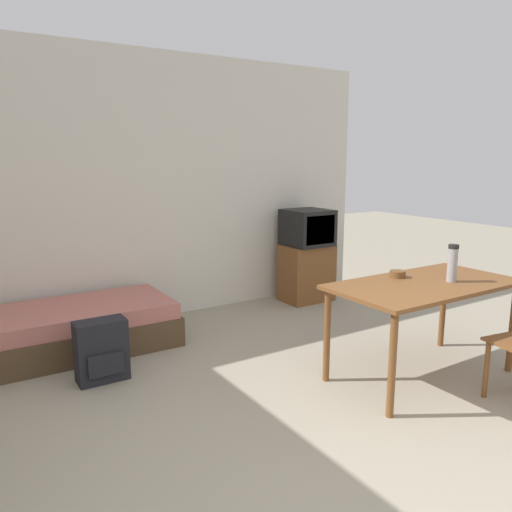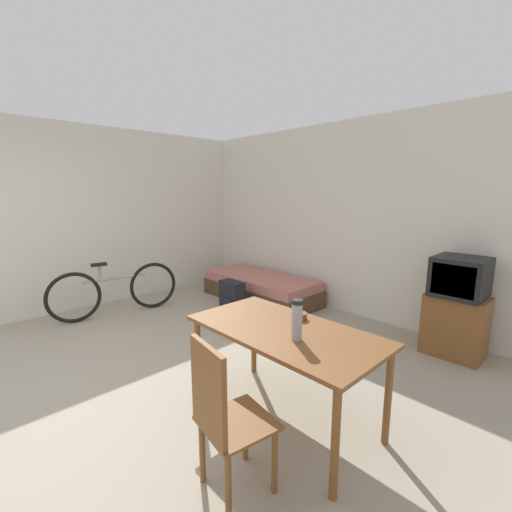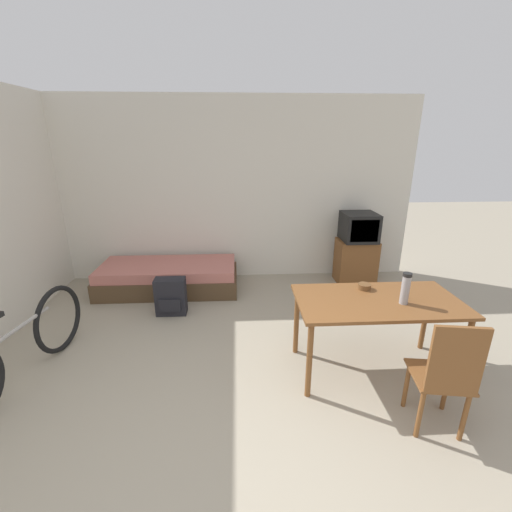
{
  "view_description": "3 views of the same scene",
  "coord_description": "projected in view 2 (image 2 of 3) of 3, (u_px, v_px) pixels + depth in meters",
  "views": [
    {
      "loc": [
        -1.55,
        -1.17,
        1.66
      ],
      "look_at": [
        0.47,
        2.02,
        0.91
      ],
      "focal_mm": 35.0,
      "sensor_mm": 36.0,
      "label": 1
    },
    {
      "loc": [
        3.03,
        -0.59,
        1.74
      ],
      "look_at": [
        0.22,
        2.1,
        1.0
      ],
      "focal_mm": 24.0,
      "sensor_mm": 36.0,
      "label": 2
    },
    {
      "loc": [
        0.21,
        -1.49,
        2.11
      ],
      "look_at": [
        0.41,
        2.04,
        0.89
      ],
      "focal_mm": 24.0,
      "sensor_mm": 36.0,
      "label": 3
    }
  ],
  "objects": [
    {
      "name": "wooden_chair",
      "position": [
        223.0,
        414.0,
        1.9
      ],
      "size": [
        0.44,
        0.44,
        0.95
      ],
      "color": "brown",
      "rests_on": "ground_plane"
    },
    {
      "name": "bicycle",
      "position": [
        116.0,
        290.0,
        4.85
      ],
      "size": [
        0.32,
        1.75,
        0.78
      ],
      "color": "black",
      "rests_on": "ground_plane"
    },
    {
      "name": "mate_bowl",
      "position": [
        299.0,
        316.0,
        2.71
      ],
      "size": [
        0.12,
        0.12,
        0.05
      ],
      "color": "brown",
      "rests_on": "dining_table"
    },
    {
      "name": "backpack",
      "position": [
        232.0,
        297.0,
        4.94
      ],
      "size": [
        0.37,
        0.22,
        0.47
      ],
      "color": "black",
      "rests_on": "ground_plane"
    },
    {
      "name": "daybed",
      "position": [
        261.0,
        288.0,
        5.56
      ],
      "size": [
        1.96,
        0.85,
        0.4
      ],
      "color": "#4C3823",
      "rests_on": "ground_plane"
    },
    {
      "name": "dining_table",
      "position": [
        284.0,
        339.0,
        2.54
      ],
      "size": [
        1.46,
        0.76,
        0.74
      ],
      "color": "brown",
      "rests_on": "ground_plane"
    },
    {
      "name": "wall_back",
      "position": [
        323.0,
        218.0,
        5.14
      ],
      "size": [
        5.77,
        0.06,
        2.7
      ],
      "color": "silver",
      "rests_on": "ground_plane"
    },
    {
      "name": "tv",
      "position": [
        457.0,
        307.0,
        3.61
      ],
      "size": [
        0.57,
        0.49,
        1.07
      ],
      "color": "brown",
      "rests_on": "ground_plane"
    },
    {
      "name": "wall_left",
      "position": [
        133.0,
        216.0,
        5.59
      ],
      "size": [
        0.06,
        4.68,
        2.7
      ],
      "color": "silver",
      "rests_on": "ground_plane"
    },
    {
      "name": "ground_plane",
      "position": [
        58.0,
        401.0,
        2.87
      ],
      "size": [
        20.0,
        20.0,
        0.0
      ],
      "primitive_type": "plane",
      "color": "#9E937F"
    },
    {
      "name": "thermos_flask",
      "position": [
        297.0,
        318.0,
        2.3
      ],
      "size": [
        0.08,
        0.08,
        0.28
      ],
      "color": "#99999E",
      "rests_on": "dining_table"
    }
  ]
}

